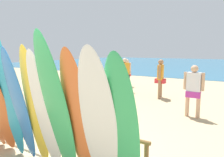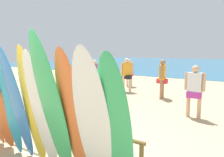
% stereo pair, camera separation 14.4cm
% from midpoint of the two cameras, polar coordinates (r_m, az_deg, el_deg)
% --- Properties ---
extents(ground, '(60.00, 60.00, 0.00)m').
position_cam_midpoint_polar(ground, '(17.12, 21.38, 0.25)').
color(ground, tan).
extents(ocean_water, '(60.00, 40.00, 0.02)m').
position_cam_midpoint_polar(ocean_water, '(35.70, 27.16, 3.58)').
color(ocean_water, teal).
rests_on(ocean_water, ground).
extents(surfboard_rack, '(4.22, 0.07, 0.75)m').
position_cam_midpoint_polar(surfboard_rack, '(4.39, -16.53, -12.00)').
color(surfboard_rack, brown).
rests_on(surfboard_rack, ground).
extents(surfboard_teal_4, '(0.47, 0.51, 2.66)m').
position_cam_midpoint_polar(surfboard_teal_4, '(4.30, -26.66, -3.09)').
color(surfboard_teal_4, '#289EC6').
rests_on(surfboard_teal_4, ground).
extents(surfboard_blue_5, '(0.51, 0.57, 2.16)m').
position_cam_midpoint_polar(surfboard_blue_5, '(4.13, -23.92, -6.92)').
color(surfboard_blue_5, '#337AD1').
rests_on(surfboard_blue_5, ground).
extents(surfboard_yellow_6, '(0.48, 0.45, 2.19)m').
position_cam_midpoint_polar(surfboard_yellow_6, '(3.86, -20.36, -7.48)').
color(surfboard_yellow_6, yellow).
rests_on(surfboard_yellow_6, ground).
extents(surfboard_white_7, '(0.49, 0.55, 2.11)m').
position_cam_midpoint_polar(surfboard_white_7, '(3.58, -17.96, -9.18)').
color(surfboard_white_7, white).
rests_on(surfboard_white_7, ground).
extents(surfboard_green_8, '(0.57, 0.68, 2.38)m').
position_cam_midpoint_polar(surfboard_green_8, '(3.25, -15.02, -8.33)').
color(surfboard_green_8, '#38B266').
rests_on(surfboard_green_8, ground).
extents(surfboard_orange_9, '(0.57, 0.57, 2.14)m').
position_cam_midpoint_polar(surfboard_orange_9, '(3.09, -9.19, -11.40)').
color(surfboard_orange_9, orange).
rests_on(surfboard_orange_9, ground).
extents(surfboard_white_10, '(0.58, 0.56, 2.16)m').
position_cam_midpoint_polar(surfboard_white_10, '(2.84, -3.78, -12.81)').
color(surfboard_white_10, white).
rests_on(surfboard_white_10, ground).
extents(surfboard_green_11, '(0.52, 0.50, 2.09)m').
position_cam_midpoint_polar(surfboard_green_11, '(2.73, 2.42, -14.50)').
color(surfboard_green_11, '#38B266').
rests_on(surfboard_green_11, ground).
extents(beachgoer_near_rack, '(0.49, 0.49, 1.71)m').
position_cam_midpoint_polar(beachgoer_near_rack, '(10.35, 4.51, 1.68)').
color(beachgoer_near_rack, beige).
rests_on(beachgoer_near_rack, ground).
extents(beachgoer_photographing, '(0.44, 0.64, 1.70)m').
position_cam_midpoint_polar(beachgoer_photographing, '(9.20, 14.22, 0.67)').
color(beachgoer_photographing, '#9E704C').
rests_on(beachgoer_photographing, ground).
extents(beachgoer_midbeach, '(0.41, 0.56, 1.57)m').
position_cam_midpoint_polar(beachgoer_midbeach, '(11.92, 5.20, 2.09)').
color(beachgoer_midbeach, beige).
rests_on(beachgoer_midbeach, ground).
extents(beachgoer_by_water, '(0.57, 0.36, 1.63)m').
position_cam_midpoint_polar(beachgoer_by_water, '(10.19, -4.36, 1.33)').
color(beachgoer_by_water, beige).
rests_on(beachgoer_by_water, ground).
extents(beachgoer_strolling, '(0.62, 0.26, 1.64)m').
position_cam_midpoint_polar(beachgoer_strolling, '(6.82, 22.49, -2.40)').
color(beachgoer_strolling, tan).
rests_on(beachgoer_strolling, ground).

